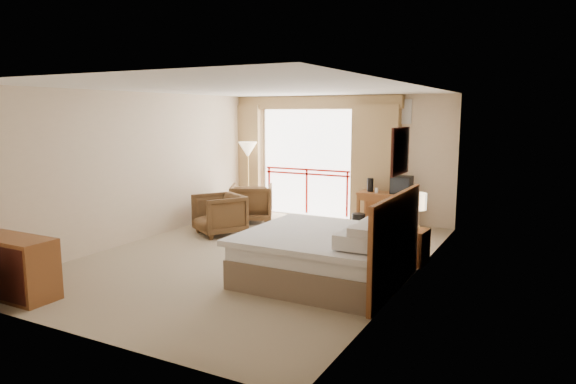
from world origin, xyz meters
The scene contains 29 objects.
floor centered at (0.00, 0.00, 0.00)m, with size 7.00×7.00×0.00m, color gray.
ceiling centered at (0.00, 0.00, 2.70)m, with size 7.00×7.00×0.00m, color white.
wall_back centered at (0.00, 3.50, 1.35)m, with size 5.00×5.00×0.00m, color beige.
wall_front centered at (0.00, -3.50, 1.35)m, with size 5.00×5.00×0.00m, color beige.
wall_left centered at (-2.50, 0.00, 1.35)m, with size 7.00×7.00×0.00m, color beige.
wall_right centered at (2.50, 0.00, 1.35)m, with size 7.00×7.00×0.00m, color beige.
balcony_door centered at (-0.80, 3.48, 1.20)m, with size 2.40×2.40×0.00m, color white.
balcony_railing centered at (-0.80, 3.46, 0.81)m, with size 2.09×0.03×1.02m.
curtain_left centered at (-2.45, 3.35, 1.25)m, with size 1.00×0.26×2.50m, color olive.
curtain_right centered at (0.85, 3.35, 1.25)m, with size 1.00×0.26×2.50m, color olive.
valance centered at (-0.80, 3.38, 2.55)m, with size 4.40×0.22×0.28m, color olive.
hvac_vent centered at (1.30, 3.47, 2.35)m, with size 0.50×0.04×0.50m, color silver.
bed centered at (1.50, -0.60, 0.38)m, with size 2.13×2.06×0.97m.
headboard centered at (2.46, -0.60, 0.65)m, with size 0.06×2.10×1.30m, color brown.
framed_art centered at (2.47, -0.60, 1.85)m, with size 0.04×0.72×0.60m.
nightstand centered at (2.36, 0.76, 0.27)m, with size 0.38×0.45×0.54m, color brown.
table_lamp centered at (2.36, 0.81, 0.97)m, with size 0.31×0.31×0.55m.
phone centered at (2.31, 0.61, 0.58)m, with size 0.16×0.13×0.07m, color black.
desk centered at (1.23, 3.02, 0.57)m, with size 1.12×0.54×0.73m.
tv centered at (1.53, 2.96, 0.91)m, with size 0.40×0.32×0.36m.
coffee_maker centered at (0.88, 2.97, 0.87)m, with size 0.13×0.13×0.28m, color black.
cup centered at (1.03, 2.92, 0.78)m, with size 0.07×0.07×0.10m, color white.
wastebasket centered at (0.78, 2.58, 0.17)m, with size 0.27×0.27×0.33m, color black.
armchair_far centered at (-1.54, 2.27, 0.00)m, with size 0.87×0.89×0.81m, color #462E19.
armchair_near centered at (-1.46, 0.96, 0.00)m, with size 0.84×0.86×0.78m, color #462E19.
side_table centered at (-2.00, 1.45, 0.40)m, with size 0.54×0.54×0.59m.
book centered at (-2.00, 1.45, 0.59)m, with size 0.18×0.24×0.02m, color white.
floor_lamp centered at (-2.02, 2.89, 1.44)m, with size 0.43×0.43×1.67m.
dresser centered at (-1.76, -3.07, 0.39)m, with size 1.17×0.50×0.78m.
Camera 1 is at (4.25, -6.99, 2.33)m, focal length 32.00 mm.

